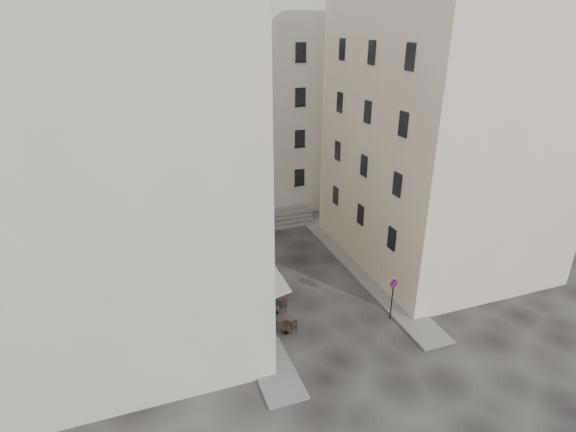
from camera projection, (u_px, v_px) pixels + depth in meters
name	position (u px, v px, depth m)	size (l,w,h in m)	color
ground	(320.00, 304.00, 28.00)	(90.00, 90.00, 0.00)	black
sidewalk_left	(234.00, 284.00, 30.04)	(2.00, 22.00, 0.12)	slate
sidewalk_right	(361.00, 268.00, 31.97)	(2.00, 18.00, 0.12)	slate
building_left	(116.00, 144.00, 23.28)	(12.20, 16.20, 20.60)	beige
building_right	(444.00, 132.00, 30.62)	(12.20, 14.20, 18.60)	beige
building_back	(228.00, 105.00, 40.47)	(18.20, 10.20, 18.60)	beige
cafe_storefront	(247.00, 282.00, 26.79)	(1.74, 7.30, 3.50)	#4C0A0E
stone_steps	(262.00, 221.00, 38.73)	(9.00, 3.15, 0.80)	#605E5B
bollard_near	(275.00, 316.00, 25.92)	(0.12, 0.12, 0.98)	black
bollard_mid	(258.00, 286.00, 28.95)	(0.12, 0.12, 0.98)	black
bollard_far	(244.00, 261.00, 31.98)	(0.12, 0.12, 0.98)	black
no_parking_sign	(393.00, 291.00, 25.77)	(0.63, 0.16, 2.78)	black
bistro_table_a	(286.00, 327.00, 25.15)	(1.20, 0.56, 0.85)	black
bistro_table_b	(275.00, 306.00, 26.89)	(1.36, 0.64, 0.96)	black
bistro_table_c	(257.00, 294.00, 28.22)	(1.20, 0.56, 0.85)	black
bistro_table_d	(257.00, 278.00, 30.00)	(1.25, 0.59, 0.88)	black
bistro_table_e	(254.00, 273.00, 30.58)	(1.19, 0.56, 0.84)	black
pedestrian	(277.00, 282.00, 28.70)	(0.65, 0.42, 1.77)	black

